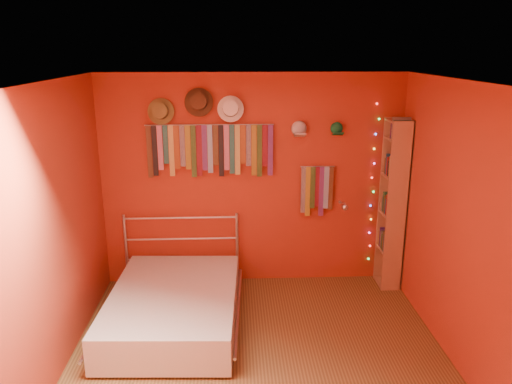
{
  "coord_description": "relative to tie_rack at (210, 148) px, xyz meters",
  "views": [
    {
      "loc": [
        -0.22,
        -3.89,
        2.76
      ],
      "look_at": [
        0.0,
        0.9,
        1.37
      ],
      "focal_mm": 35.0,
      "sensor_mm": 36.0,
      "label": 1
    }
  ],
  "objects": [
    {
      "name": "left_wall",
      "position": [
        -1.27,
        -1.68,
        -0.42
      ],
      "size": [
        0.02,
        3.5,
        2.5
      ],
      "primitive_type": "cube",
      "color": "maroon",
      "rests_on": "ground"
    },
    {
      "name": "reading_lamp",
      "position": [
        1.53,
        -0.18,
        -0.66
      ],
      "size": [
        0.07,
        0.32,
        0.09
      ],
      "color": "#BABABF",
      "rests_on": "back_wall"
    },
    {
      "name": "back_wall",
      "position": [
        0.48,
        0.07,
        -0.42
      ],
      "size": [
        3.5,
        0.02,
        2.5
      ],
      "primitive_type": "cube",
      "color": "maroon",
      "rests_on": "ground"
    },
    {
      "name": "bed",
      "position": [
        -0.37,
        -0.97,
        -1.46
      ],
      "size": [
        1.42,
        1.88,
        0.89
      ],
      "rotation": [
        0.0,
        0.0,
        -0.05
      ],
      "color": "#BABABF",
      "rests_on": "ground"
    },
    {
      "name": "ground",
      "position": [
        0.48,
        -1.68,
        -1.67
      ],
      "size": [
        3.5,
        3.5,
        0.0
      ],
      "primitive_type": "plane",
      "color": "brown",
      "rests_on": "ground"
    },
    {
      "name": "small_tie_rack",
      "position": [
        1.23,
        0.0,
        -0.49
      ],
      "size": [
        0.4,
        0.03,
        0.6
      ],
      "color": "#BABABF",
      "rests_on": "back_wall"
    },
    {
      "name": "fedora_brown",
      "position": [
        -0.11,
        -0.03,
        0.52
      ],
      "size": [
        0.32,
        0.17,
        0.31
      ],
      "rotation": [
        1.36,
        0.0,
        0.0
      ],
      "color": "#472B19",
      "rests_on": "back_wall"
    },
    {
      "name": "fedora_olive",
      "position": [
        -0.53,
        -0.03,
        0.42
      ],
      "size": [
        0.29,
        0.16,
        0.29
      ],
      "rotation": [
        1.36,
        0.0,
        0.0
      ],
      "color": "olive",
      "rests_on": "back_wall"
    },
    {
      "name": "cap_white",
      "position": [
        1.01,
        0.01,
        0.21
      ],
      "size": [
        0.18,
        0.22,
        0.18
      ],
      "color": "beige",
      "rests_on": "back_wall"
    },
    {
      "name": "bookshelf",
      "position": [
        2.14,
        -0.15,
        -0.65
      ],
      "size": [
        0.25,
        0.34,
        2.0
      ],
      "color": "#B0734F",
      "rests_on": "ground"
    },
    {
      "name": "cap_green",
      "position": [
        1.44,
        0.01,
        0.21
      ],
      "size": [
        0.16,
        0.2,
        0.16
      ],
      "color": "#176B34",
      "rests_on": "back_wall"
    },
    {
      "name": "right_wall",
      "position": [
        2.23,
        -1.68,
        -0.42
      ],
      "size": [
        0.02,
        3.5,
        2.5
      ],
      "primitive_type": "cube",
      "color": "maroon",
      "rests_on": "ground"
    },
    {
      "name": "fedora_white",
      "position": [
        0.24,
        -0.03,
        0.44
      ],
      "size": [
        0.29,
        0.16,
        0.29
      ],
      "rotation": [
        1.36,
        0.0,
        0.0
      ],
      "color": "white",
      "rests_on": "back_wall"
    },
    {
      "name": "ceiling",
      "position": [
        0.48,
        -1.68,
        0.83
      ],
      "size": [
        3.5,
        3.5,
        0.02
      ],
      "primitive_type": "cube",
      "color": "white",
      "rests_on": "back_wall"
    },
    {
      "name": "fairy_lights",
      "position": [
        1.9,
        0.03,
        -0.47
      ],
      "size": [
        0.06,
        0.02,
        1.92
      ],
      "color": "#FF3333",
      "rests_on": "back_wall"
    },
    {
      "name": "tie_rack",
      "position": [
        0.0,
        0.0,
        0.0
      ],
      "size": [
        1.45,
        0.03,
        0.61
      ],
      "color": "#BABABF",
      "rests_on": "back_wall"
    }
  ]
}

